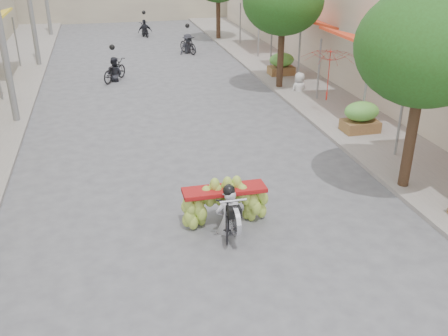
% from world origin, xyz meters
% --- Properties ---
extents(ground, '(120.00, 120.00, 0.00)m').
position_xyz_m(ground, '(0.00, 0.00, 0.00)').
color(ground, '#5B5B60').
rests_on(ground, ground).
extents(sidewalk_right, '(4.00, 60.00, 0.12)m').
position_xyz_m(sidewalk_right, '(7.00, 15.00, 0.06)').
color(sidewalk_right, gray).
rests_on(sidewalk_right, ground).
extents(shophouse_row_right, '(9.77, 40.00, 6.00)m').
position_xyz_m(shophouse_row_right, '(11.99, 14.00, 3.00)').
color(shophouse_row_right, beige).
rests_on(shophouse_row_right, ground).
extents(street_tree_near, '(3.40, 3.40, 5.25)m').
position_xyz_m(street_tree_near, '(5.40, 4.00, 3.78)').
color(street_tree_near, '#3A2719').
rests_on(street_tree_near, ground).
extents(street_tree_mid, '(3.40, 3.40, 5.25)m').
position_xyz_m(street_tree_mid, '(5.40, 14.00, 3.78)').
color(street_tree_mid, '#3A2719').
rests_on(street_tree_mid, ground).
extents(produce_crate_mid, '(1.20, 0.88, 1.16)m').
position_xyz_m(produce_crate_mid, '(6.20, 8.00, 0.71)').
color(produce_crate_mid, brown).
rests_on(produce_crate_mid, ground).
extents(produce_crate_far, '(1.20, 0.88, 1.16)m').
position_xyz_m(produce_crate_far, '(6.20, 16.00, 0.71)').
color(produce_crate_far, brown).
rests_on(produce_crate_far, ground).
extents(banana_motorbike, '(2.20, 1.93, 2.04)m').
position_xyz_m(banana_motorbike, '(0.30, 3.18, 0.69)').
color(banana_motorbike, black).
rests_on(banana_motorbike, ground).
extents(market_umbrella, '(2.36, 2.36, 1.94)m').
position_xyz_m(market_umbrella, '(5.84, 9.98, 2.57)').
color(market_umbrella, '#A62016').
rests_on(market_umbrella, ground).
extents(pedestrian, '(0.85, 0.60, 1.58)m').
position_xyz_m(pedestrian, '(6.02, 13.18, 0.91)').
color(pedestrian, silver).
rests_on(pedestrian, ground).
extents(bg_motorbike_a, '(1.51, 1.87, 1.95)m').
position_xyz_m(bg_motorbike_a, '(-1.67, 17.12, 0.73)').
color(bg_motorbike_a, black).
rests_on(bg_motorbike_a, ground).
extents(bg_motorbike_b, '(1.18, 1.81, 1.95)m').
position_xyz_m(bg_motorbike_b, '(2.73, 22.30, 0.84)').
color(bg_motorbike_b, black).
rests_on(bg_motorbike_b, ground).
extents(bg_motorbike_c, '(1.04, 1.65, 1.95)m').
position_xyz_m(bg_motorbike_c, '(0.83, 28.37, 0.80)').
color(bg_motorbike_c, black).
rests_on(bg_motorbike_c, ground).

